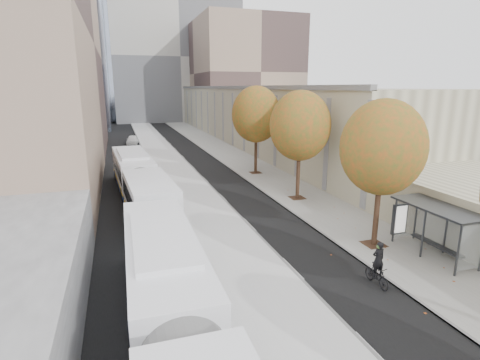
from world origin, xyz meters
name	(u,v)px	position (x,y,z in m)	size (l,w,h in m)	color
bus_platform	(173,169)	(-3.88, 35.00, 0.07)	(4.25, 150.00, 0.15)	silver
sidewalk	(247,165)	(4.12, 35.00, 0.04)	(4.75, 150.00, 0.08)	gray
building_tan	(254,110)	(15.50, 64.00, 4.00)	(18.00, 92.00, 8.00)	gray
building_far_block	(175,59)	(6.00, 96.00, 15.00)	(30.00, 18.00, 30.00)	#ACA89F
bus_shelter	(441,215)	(5.69, 10.96, 2.19)	(1.90, 4.40, 2.53)	#383A3F
tree_c	(383,148)	(3.60, 13.00, 5.25)	(4.20, 4.20, 7.28)	black
tree_d	(300,126)	(3.60, 22.00, 5.47)	(4.40, 4.40, 7.60)	black
tree_e	(256,114)	(3.60, 31.00, 5.69)	(4.60, 4.60, 7.92)	black
bus_near	(178,335)	(-7.72, 6.69, 1.58)	(2.75, 17.34, 2.89)	white
bus_far	(139,181)	(-7.68, 25.01, 1.58)	(3.63, 17.44, 2.89)	white
cyclist	(377,269)	(1.08, 9.53, 0.73)	(0.57, 1.55, 1.97)	black
distant_car	(132,140)	(-6.92, 54.75, 0.65)	(1.53, 3.79, 1.29)	white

